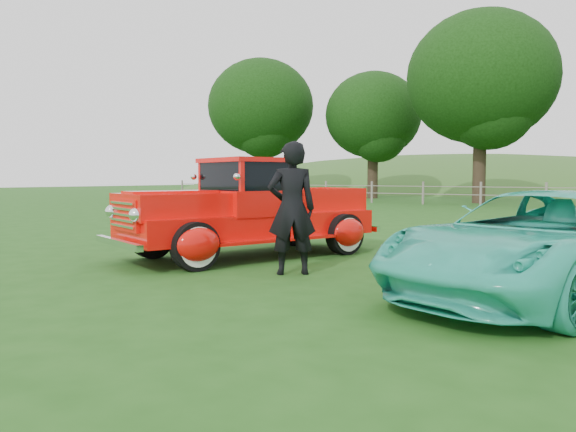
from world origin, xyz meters
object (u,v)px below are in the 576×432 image
Objects in this scene: tree_far_west at (261,107)px; tree_mid_west at (373,115)px; teal_sedan at (543,245)px; tree_near_west at (481,78)px; man at (292,208)px; red_pickup at (249,213)px.

tree_mid_west is (8.00, 2.00, -0.94)m from tree_far_west.
teal_sedan is (15.96, -27.05, -4.91)m from tree_mid_west.
tree_mid_west is 0.81× the size of tree_near_west.
tree_near_west is (8.00, -3.00, 1.25)m from tree_mid_west.
tree_mid_west is 1.83× the size of teal_sedan.
tree_mid_west is at bearing -108.33° from man.
man is at bearing -79.39° from tree_near_west.
man is (20.58, -25.44, -5.50)m from tree_far_west.
tree_near_west is 26.07m from teal_sedan.
man is (-3.38, -0.39, 0.34)m from teal_sedan.
tree_mid_west is 30.53m from man.
tree_mid_west reaches higher than red_pickup.
tree_near_west reaches higher than teal_sedan.
tree_mid_west is at bearing 159.44° from tree_near_west.
teal_sedan is at bearing 10.27° from red_pickup.
red_pickup is at bearing -171.58° from teal_sedan.
red_pickup is (10.88, -26.36, -4.75)m from tree_mid_west.
tree_far_west is 2.15× the size of teal_sedan.
teal_sedan is (5.08, -0.69, -0.15)m from red_pickup.
tree_near_west is at bearing 114.98° from red_pickup.
tree_far_west reaches higher than teal_sedan.
red_pickup is at bearing -67.58° from tree_mid_west.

